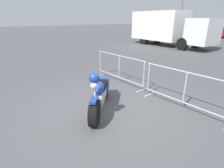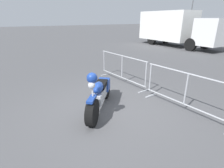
{
  "view_description": "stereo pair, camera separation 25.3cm",
  "coord_description": "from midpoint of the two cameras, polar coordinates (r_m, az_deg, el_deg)",
  "views": [
    {
      "loc": [
        3.41,
        -2.59,
        2.35
      ],
      "look_at": [
        -0.18,
        0.18,
        0.65
      ],
      "focal_mm": 28.0,
      "sensor_mm": 36.0,
      "label": 1
    },
    {
      "loc": [
        3.56,
        -2.39,
        2.35
      ],
      "look_at": [
        -0.18,
        0.18,
        0.65
      ],
      "focal_mm": 28.0,
      "sensor_mm": 36.0,
      "label": 2
    }
  ],
  "objects": [
    {
      "name": "street_lamp",
      "position": [
        24.36,
        21.61,
        22.5
      ],
      "size": [
        0.36,
        0.7,
        5.68
      ],
      "color": "#595B60",
      "rests_on": "ground"
    },
    {
      "name": "crowd_barrier_near",
      "position": [
        6.71,
        1.29,
        5.1
      ],
      "size": [
        2.56,
        0.51,
        1.07
      ],
      "rotation": [
        0.0,
        0.0,
        0.03
      ],
      "color": "#9EA0A5",
      "rests_on": "ground"
    },
    {
      "name": "crowd_barrier_far",
      "position": [
        5.01,
        21.31,
        -1.88
      ],
      "size": [
        2.56,
        0.51,
        1.07
      ],
      "rotation": [
        0.0,
        0.0,
        0.03
      ],
      "color": "#9EA0A5",
      "rests_on": "ground"
    },
    {
      "name": "parked_car_yellow",
      "position": [
        29.4,
        27.78,
        15.17
      ],
      "size": [
        2.24,
        4.37,
        1.42
      ],
      "rotation": [
        0.0,
        0.0,
        1.7
      ],
      "color": "yellow",
      "rests_on": "ground"
    },
    {
      "name": "box_truck",
      "position": [
        17.14,
        16.95,
        17.37
      ],
      "size": [
        7.81,
        2.65,
        2.98
      ],
      "rotation": [
        0.0,
        0.0,
        -0.05
      ],
      "color": "white",
      "rests_on": "ground"
    },
    {
      "name": "ground_plane",
      "position": [
        4.88,
        -1.89,
        -8.22
      ],
      "size": [
        120.0,
        120.0,
        0.0
      ],
      "primitive_type": "plane",
      "color": "#4C4C4F"
    },
    {
      "name": "motorcycle",
      "position": [
        4.7,
        -5.42,
        -3.04
      ],
      "size": [
        1.72,
        1.66,
        1.25
      ],
      "rotation": [
        0.0,
        0.0,
        -0.76
      ],
      "color": "black",
      "rests_on": "ground"
    }
  ]
}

